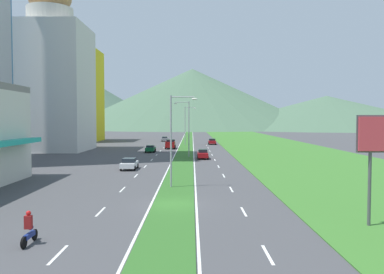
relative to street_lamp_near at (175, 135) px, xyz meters
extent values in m
plane|color=#424244|center=(0.32, -7.65, -5.08)|extent=(600.00, 600.00, 0.00)
cube|color=#2D6023|center=(0.32, 52.35, -5.05)|extent=(3.20, 240.00, 0.06)
cube|color=#387028|center=(20.92, 52.35, -5.05)|extent=(24.00, 240.00, 0.06)
cube|color=silver|center=(-4.78, -18.78, -5.08)|extent=(0.16, 2.80, 0.01)
cube|color=silver|center=(-4.78, -9.90, -5.08)|extent=(0.16, 2.80, 0.01)
cube|color=silver|center=(-4.78, -1.03, -5.08)|extent=(0.16, 2.80, 0.01)
cube|color=silver|center=(-4.78, 7.84, -5.08)|extent=(0.16, 2.80, 0.01)
cube|color=silver|center=(-4.78, 16.72, -5.08)|extent=(0.16, 2.80, 0.01)
cube|color=silver|center=(-4.78, 25.59, -5.08)|extent=(0.16, 2.80, 0.01)
cube|color=silver|center=(-4.78, 34.46, -5.08)|extent=(0.16, 2.80, 0.01)
cube|color=silver|center=(-4.78, 43.33, -5.08)|extent=(0.16, 2.80, 0.01)
cube|color=silver|center=(-4.78, 52.21, -5.08)|extent=(0.16, 2.80, 0.01)
cube|color=silver|center=(-4.78, 61.08, -5.08)|extent=(0.16, 2.80, 0.01)
cube|color=silver|center=(5.42, -18.78, -5.08)|extent=(0.16, 2.80, 0.01)
cube|color=silver|center=(5.42, -9.90, -5.08)|extent=(0.16, 2.80, 0.01)
cube|color=silver|center=(5.42, -1.03, -5.08)|extent=(0.16, 2.80, 0.01)
cube|color=silver|center=(5.42, 7.84, -5.08)|extent=(0.16, 2.80, 0.01)
cube|color=silver|center=(5.42, 16.72, -5.08)|extent=(0.16, 2.80, 0.01)
cube|color=silver|center=(5.42, 25.59, -5.08)|extent=(0.16, 2.80, 0.01)
cube|color=silver|center=(5.42, 34.46, -5.08)|extent=(0.16, 2.80, 0.01)
cube|color=silver|center=(5.42, 43.33, -5.08)|extent=(0.16, 2.80, 0.01)
cube|color=silver|center=(5.42, 52.21, -5.08)|extent=(0.16, 2.80, 0.01)
cube|color=silver|center=(5.42, 61.08, -5.08)|extent=(0.16, 2.80, 0.01)
cube|color=silver|center=(-1.43, 52.35, -5.08)|extent=(0.16, 240.00, 0.01)
cube|color=silver|center=(2.07, 52.35, -5.08)|extent=(0.16, 240.00, 0.01)
cube|color=silver|center=(-27.63, 44.81, 7.87)|extent=(14.97, 14.97, 25.90)
cylinder|color=beige|center=(-27.63, 44.81, 22.60)|extent=(9.35, 9.35, 3.56)
cube|color=yellow|center=(-34.97, 78.25, 8.43)|extent=(17.99, 17.99, 27.02)
cone|color=#3D5647|center=(-88.29, 290.97, 15.62)|extent=(142.37, 142.37, 41.40)
cone|color=#47664C|center=(1.91, 253.00, 16.63)|extent=(185.29, 185.29, 43.43)
cone|color=#47664C|center=(94.46, 234.07, 6.19)|extent=(172.45, 172.45, 22.55)
cylinder|color=#99999E|center=(-0.28, 0.00, -0.66)|extent=(0.18, 0.18, 8.85)
cylinder|color=#99999E|center=(0.84, 0.01, 3.62)|extent=(2.25, 0.13, 0.10)
ellipsoid|color=silver|center=(1.97, 0.02, 3.42)|extent=(0.56, 0.28, 0.20)
cylinder|color=#99999E|center=(1.20, 30.76, -0.25)|extent=(0.18, 0.18, 9.67)
cylinder|color=#99999E|center=(0.04, 30.85, 4.44)|extent=(2.33, 0.27, 0.10)
ellipsoid|color=silver|center=(-1.12, 30.93, 4.24)|extent=(0.56, 0.28, 0.20)
cylinder|color=#99999E|center=(-0.02, 61.52, -0.26)|extent=(0.18, 0.18, 9.64)
cylinder|color=#99999E|center=(1.21, 61.64, 4.40)|extent=(2.48, 0.34, 0.10)
ellipsoid|color=silver|center=(2.45, 61.76, 4.20)|extent=(0.56, 0.28, 0.20)
cylinder|color=#4C4C51|center=(12.61, -13.71, -2.76)|extent=(0.20, 0.20, 4.65)
cube|color=silver|center=(-6.48, 13.68, -4.45)|extent=(1.84, 4.27, 0.63)
cube|color=black|center=(-6.48, 13.51, -3.86)|extent=(1.58, 1.88, 0.55)
cylinder|color=black|center=(-7.37, 15.01, -4.76)|extent=(0.22, 0.64, 0.64)
cylinder|color=black|center=(-5.60, 15.01, -4.76)|extent=(0.22, 0.64, 0.64)
cylinder|color=black|center=(-7.37, 12.36, -4.76)|extent=(0.22, 0.64, 0.64)
cylinder|color=black|center=(-5.60, 12.36, -4.76)|extent=(0.22, 0.64, 0.64)
cube|color=#0C5128|center=(-6.53, 40.49, -4.43)|extent=(1.73, 4.31, 0.68)
cube|color=black|center=(-6.53, 40.31, -3.88)|extent=(1.48, 1.90, 0.41)
cylinder|color=black|center=(-7.36, 41.82, -4.76)|extent=(0.22, 0.64, 0.64)
cylinder|color=black|center=(-5.70, 41.82, -4.76)|extent=(0.22, 0.64, 0.64)
cylinder|color=black|center=(-7.36, 39.15, -4.76)|extent=(0.22, 0.64, 0.64)
cylinder|color=black|center=(-5.70, 39.15, -4.76)|extent=(0.22, 0.64, 0.64)
cube|color=maroon|center=(6.95, 64.29, -4.44)|extent=(1.83, 4.31, 0.66)
cube|color=black|center=(6.95, 64.46, -3.84)|extent=(1.57, 1.90, 0.54)
cylinder|color=black|center=(7.83, 62.95, -4.76)|extent=(0.22, 0.64, 0.64)
cylinder|color=black|center=(6.07, 62.95, -4.76)|extent=(0.22, 0.64, 0.64)
cylinder|color=black|center=(7.83, 65.63, -4.76)|extent=(0.22, 0.64, 0.64)
cylinder|color=black|center=(6.07, 65.63, -4.76)|extent=(0.22, 0.64, 0.64)
cube|color=maroon|center=(3.52, 27.33, -4.40)|extent=(1.71, 4.10, 0.73)
cube|color=black|center=(3.52, 27.49, -3.76)|extent=(1.47, 1.80, 0.55)
cylinder|color=black|center=(4.34, 26.06, -4.76)|extent=(0.22, 0.64, 0.64)
cylinder|color=black|center=(2.70, 26.06, -4.76)|extent=(0.22, 0.64, 0.64)
cylinder|color=black|center=(4.34, 28.60, -4.76)|extent=(0.22, 0.64, 0.64)
cylinder|color=black|center=(2.70, 28.60, -4.76)|extent=(0.22, 0.64, 0.64)
cube|color=slate|center=(-6.32, 78.62, -4.42)|extent=(1.70, 4.63, 0.68)
cube|color=black|center=(-6.32, 78.43, -3.88)|extent=(1.47, 2.04, 0.40)
cylinder|color=black|center=(-7.14, 80.05, -4.76)|extent=(0.22, 0.64, 0.64)
cylinder|color=black|center=(-5.50, 80.05, -4.76)|extent=(0.22, 0.64, 0.64)
cylinder|color=black|center=(-7.14, 77.18, -4.76)|extent=(0.22, 0.64, 0.64)
cylinder|color=black|center=(-5.50, 77.18, -4.76)|extent=(0.22, 0.64, 0.64)
cube|color=maroon|center=(-3.08, 49.80, -4.28)|extent=(2.00, 5.40, 0.80)
cube|color=black|center=(-3.08, 51.40, -3.48)|extent=(1.84, 2.00, 0.80)
cube|color=maroon|center=(-4.02, 48.70, -3.66)|extent=(0.10, 3.20, 0.44)
cube|color=maroon|center=(-2.14, 48.70, -3.66)|extent=(0.10, 3.20, 0.44)
cube|color=maroon|center=(-3.08, 47.15, -3.66)|extent=(1.84, 0.10, 0.44)
cylinder|color=black|center=(-4.04, 51.42, -4.68)|extent=(0.26, 0.80, 0.80)
cylinder|color=black|center=(-2.12, 51.42, -4.68)|extent=(0.26, 0.80, 0.80)
cylinder|color=black|center=(-4.04, 48.18, -4.68)|extent=(0.26, 0.80, 0.80)
cylinder|color=black|center=(-2.12, 48.18, -4.68)|extent=(0.26, 0.80, 0.80)
cylinder|color=black|center=(-6.84, -16.46, -4.78)|extent=(0.10, 0.60, 0.60)
cylinder|color=black|center=(-6.84, -17.86, -4.78)|extent=(0.12, 0.60, 0.60)
cube|color=navy|center=(-6.84, -17.16, -4.61)|extent=(0.20, 1.12, 0.25)
ellipsoid|color=navy|center=(-6.84, -16.96, -4.25)|extent=(0.24, 0.44, 0.24)
cube|color=maroon|center=(-6.84, -17.26, -3.88)|extent=(0.36, 0.28, 0.70)
sphere|color=red|center=(-6.84, -17.21, -3.41)|extent=(0.26, 0.26, 0.26)
camera|label=1|loc=(1.73, -37.63, 1.52)|focal=36.85mm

